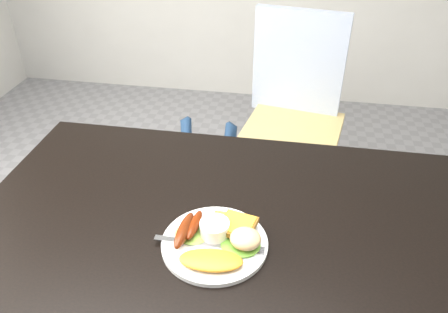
% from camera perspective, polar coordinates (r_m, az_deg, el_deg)
% --- Properties ---
extents(dining_table, '(1.20, 0.80, 0.04)m').
position_cam_1_polar(dining_table, '(1.01, 0.08, -10.38)').
color(dining_table, black).
rests_on(dining_table, ground).
extents(dining_chair, '(0.47, 0.47, 0.05)m').
position_cam_1_polar(dining_chair, '(1.95, 8.88, 3.22)').
color(dining_chair, tan).
rests_on(dining_chair, ground).
extents(person, '(0.50, 0.35, 1.36)m').
position_cam_1_polar(person, '(1.65, -6.23, 6.49)').
color(person, navy).
rests_on(person, ground).
extents(plate, '(0.23, 0.23, 0.01)m').
position_cam_1_polar(plate, '(0.96, -1.22, -11.29)').
color(plate, white).
rests_on(plate, dining_table).
extents(lettuce_left, '(0.08, 0.07, 0.01)m').
position_cam_1_polar(lettuce_left, '(0.97, -4.18, -10.00)').
color(lettuce_left, '#639A2C').
rests_on(lettuce_left, plate).
extents(lettuce_right, '(0.09, 0.08, 0.01)m').
position_cam_1_polar(lettuce_right, '(0.94, 2.17, -11.39)').
color(lettuce_right, '#3C891D').
rests_on(lettuce_right, plate).
extents(omelette, '(0.14, 0.07, 0.02)m').
position_cam_1_polar(omelette, '(0.90, -1.71, -13.39)').
color(omelette, orange).
rests_on(omelette, plate).
extents(sausage_a, '(0.03, 0.11, 0.03)m').
position_cam_1_polar(sausage_a, '(0.95, -5.23, -9.55)').
color(sausage_a, '#5B290F').
rests_on(sausage_a, lettuce_left).
extents(sausage_b, '(0.03, 0.09, 0.02)m').
position_cam_1_polar(sausage_b, '(0.96, -3.88, -8.88)').
color(sausage_b, '#6E1F01').
rests_on(sausage_b, lettuce_left).
extents(ramekin, '(0.07, 0.07, 0.04)m').
position_cam_1_polar(ramekin, '(0.95, -1.23, -9.49)').
color(ramekin, white).
rests_on(ramekin, plate).
extents(toast_a, '(0.07, 0.07, 0.01)m').
position_cam_1_polar(toast_a, '(0.98, 0.60, -8.95)').
color(toast_a, brown).
rests_on(toast_a, plate).
extents(toast_b, '(0.09, 0.09, 0.01)m').
position_cam_1_polar(toast_b, '(0.96, 1.81, -9.03)').
color(toast_b, '#8F5E1A').
rests_on(toast_b, toast_a).
extents(potato_salad, '(0.08, 0.07, 0.04)m').
position_cam_1_polar(potato_salad, '(0.93, 2.82, -10.67)').
color(potato_salad, beige).
rests_on(potato_salad, lettuce_right).
extents(fork, '(0.18, 0.02, 0.00)m').
position_cam_1_polar(fork, '(0.95, -3.89, -11.18)').
color(fork, '#ADAFB7').
rests_on(fork, plate).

